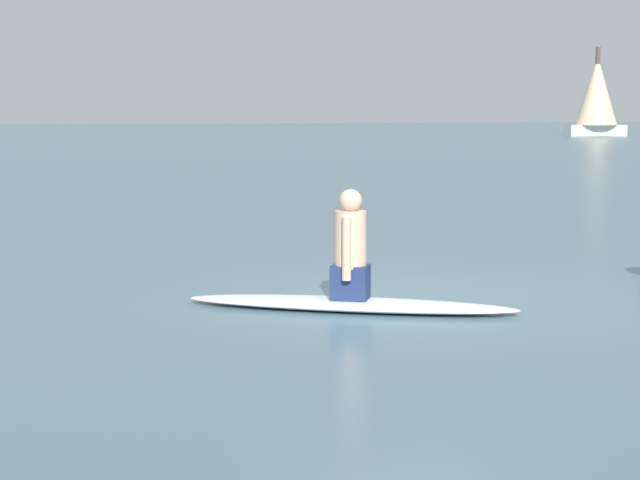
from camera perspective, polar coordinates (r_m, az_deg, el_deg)
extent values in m
plane|color=slate|center=(10.46, 5.20, -3.20)|extent=(400.00, 400.00, 0.00)
ellipsoid|color=white|center=(9.93, 1.61, -3.41)|extent=(2.76, 2.47, 0.10)
cube|color=navy|center=(9.90, 1.62, -2.23)|extent=(0.43, 0.42, 0.31)
cylinder|color=#D6AD8E|center=(9.84, 1.62, 0.04)|extent=(0.41, 0.41, 0.52)
sphere|color=#D6AD8E|center=(9.81, 1.63, 2.10)|extent=(0.21, 0.21, 0.21)
cylinder|color=#D6AD8E|center=(9.68, 1.42, -0.47)|extent=(0.12, 0.12, 0.57)
cylinder|color=#D6AD8E|center=(10.02, 1.82, -0.23)|extent=(0.12, 0.12, 0.57)
cube|color=silver|center=(96.52, 14.39, 5.64)|extent=(5.30, 3.06, 0.91)
cylinder|color=#4C4238|center=(96.54, 14.45, 7.89)|extent=(0.41, 0.41, 6.66)
cone|color=beige|center=(96.53, 14.45, 7.65)|extent=(4.50, 4.50, 5.86)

